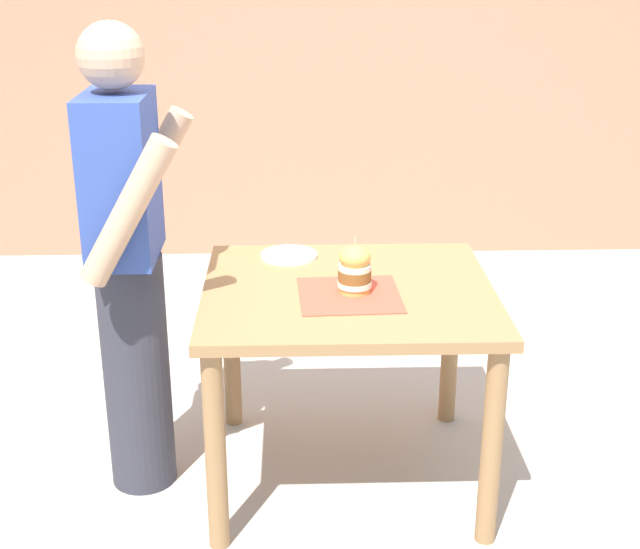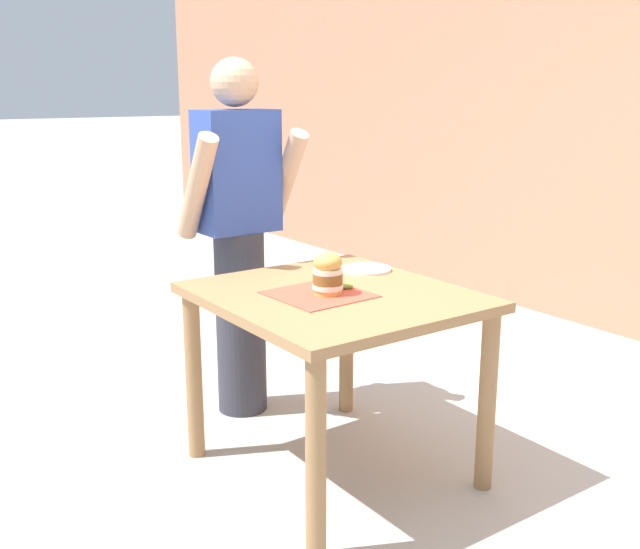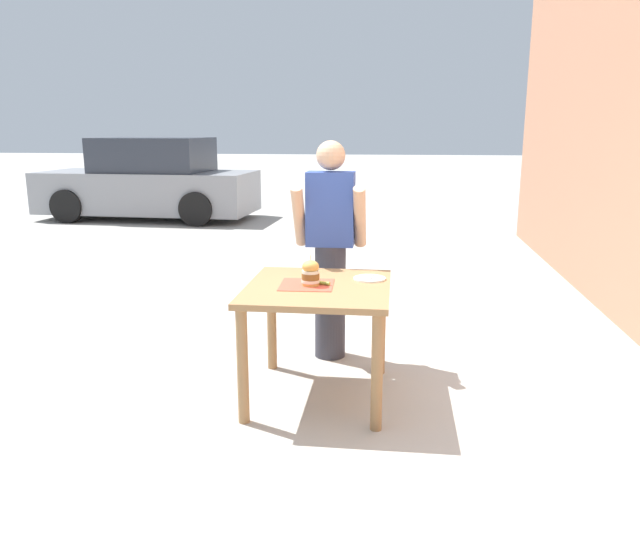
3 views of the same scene
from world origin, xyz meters
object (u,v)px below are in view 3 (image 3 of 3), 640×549
at_px(side_plate_with_forks, 370,278).
at_px(diner_across_table, 330,247).
at_px(patio_table, 318,304).
at_px(parked_car_near_curb, 150,183).
at_px(pickle_spear, 324,283).
at_px(sandwich, 311,273).

distance_m(side_plate_with_forks, diner_across_table, 0.65).
relative_size(patio_table, parked_car_near_curb, 0.24).
height_order(pickle_spear, diner_across_table, diner_across_table).
bearing_deg(sandwich, patio_table, 21.57).
relative_size(side_plate_with_forks, parked_car_near_curb, 0.05).
xyz_separation_m(patio_table, sandwich, (-0.05, -0.02, 0.21)).
height_order(sandwich, pickle_spear, sandwich).
bearing_deg(diner_across_table, parked_car_near_curb, 120.90).
bearing_deg(parked_car_near_curb, side_plate_with_forks, -59.10).
relative_size(diner_across_table, parked_car_near_curb, 0.40).
relative_size(sandwich, side_plate_with_forks, 0.92).
distance_m(patio_table, side_plate_with_forks, 0.41).
relative_size(pickle_spear, diner_across_table, 0.04).
distance_m(sandwich, parked_car_near_curb, 9.22).
bearing_deg(side_plate_with_forks, patio_table, -147.33).
bearing_deg(diner_across_table, side_plate_with_forks, -59.17).
bearing_deg(patio_table, side_plate_with_forks, 32.67).
distance_m(pickle_spear, side_plate_with_forks, 0.36).
bearing_deg(patio_table, diner_across_table, 90.27).
xyz_separation_m(patio_table, pickle_spear, (0.04, -0.00, 0.14)).
xyz_separation_m(diner_across_table, parked_car_near_curb, (-4.39, 7.34, -0.16)).
bearing_deg(pickle_spear, sandwich, -171.24).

